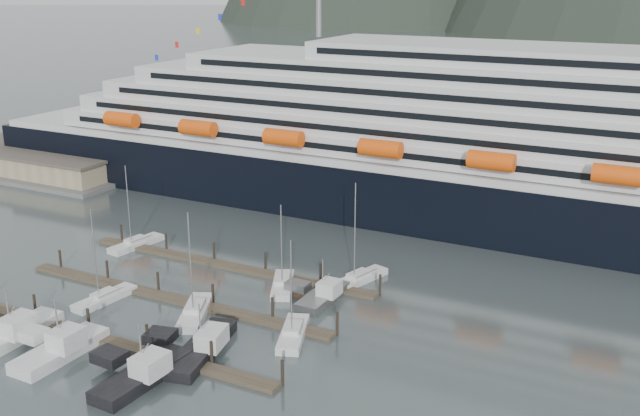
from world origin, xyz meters
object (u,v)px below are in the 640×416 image
at_px(sailboat_c, 195,313).
at_px(trawler_a, 10,334).
at_px(trawler_d, 141,373).
at_px(sailboat_e, 136,244).
at_px(cruise_ship, 532,158).
at_px(sailboat_g, 359,279).
at_px(trawler_b, 59,348).
at_px(sailboat_h, 293,334).
at_px(sailboat_b, 105,298).
at_px(trawler_c, 200,347).
at_px(trawler_e, 322,295).
at_px(sailboat_f, 283,285).
at_px(warehouse, 36,163).

distance_m(sailboat_c, trawler_a, 21.76).
bearing_deg(trawler_d, sailboat_e, 44.37).
xyz_separation_m(cruise_ship, sailboat_e, (-52.64, -38.36, -11.62)).
bearing_deg(trawler_a, cruise_ship, -34.67).
distance_m(sailboat_c, trawler_d, 16.10).
xyz_separation_m(sailboat_g, trawler_b, (-21.19, -34.99, 0.53)).
xyz_separation_m(cruise_ship, sailboat_h, (-15.38, -53.86, -11.61)).
bearing_deg(sailboat_b, trawler_c, -100.00).
distance_m(cruise_ship, sailboat_e, 66.17).
distance_m(trawler_c, trawler_d, 7.99).
xyz_separation_m(cruise_ship, trawler_d, (-24.77, -69.94, -11.11)).
relative_size(sailboat_g, trawler_b, 1.28).
distance_m(sailboat_c, trawler_e, 16.67).
height_order(sailboat_c, sailboat_g, sailboat_g).
bearing_deg(sailboat_g, trawler_d, -178.61).
xyz_separation_m(cruise_ship, sailboat_g, (-15.45, -34.95, -11.61)).
xyz_separation_m(sailboat_g, trawler_c, (-7.38, -27.23, 0.46)).
xyz_separation_m(sailboat_f, trawler_b, (-12.81, -28.14, 0.53)).
xyz_separation_m(sailboat_e, trawler_c, (29.81, -23.82, 0.46)).
distance_m(trawler_a, trawler_c, 23.06).
bearing_deg(sailboat_g, sailboat_f, 145.52).
bearing_deg(trawler_a, sailboat_b, -10.68).
distance_m(warehouse, trawler_d, 96.02).
distance_m(sailboat_b, sailboat_e, 20.66).
bearing_deg(cruise_ship, sailboat_c, -118.23).
bearing_deg(trawler_a, warehouse, 43.06).
relative_size(sailboat_f, trawler_a, 0.95).
height_order(sailboat_e, trawler_b, sailboat_e).
relative_size(cruise_ship, sailboat_e, 15.16).
bearing_deg(sailboat_b, trawler_d, -120.94).
relative_size(sailboat_c, sailboat_f, 1.14).
distance_m(sailboat_c, sailboat_e, 28.40).
relative_size(sailboat_b, sailboat_g, 0.89).
bearing_deg(trawler_e, cruise_ship, -21.15).
bearing_deg(sailboat_c, sailboat_e, 30.53).
bearing_deg(sailboat_f, trawler_b, 129.69).
bearing_deg(sailboat_h, sailboat_e, 46.92).
xyz_separation_m(warehouse, trawler_c, (79.20, -49.24, -1.37)).
xyz_separation_m(sailboat_c, trawler_e, (12.14, 11.41, 0.41)).
relative_size(sailboat_g, trawler_a, 1.11).
bearing_deg(sailboat_g, sailboat_h, -163.49).
height_order(cruise_ship, sailboat_f, cruise_ship).
xyz_separation_m(trawler_a, trawler_b, (7.90, 0.01, 0.03)).
bearing_deg(trawler_b, trawler_a, 90.74).
distance_m(cruise_ship, trawler_d, 75.02).
xyz_separation_m(sailboat_b, sailboat_h, (27.14, 2.51, 0.01)).
xyz_separation_m(sailboat_c, sailboat_e, (-23.39, 16.12, -0.02)).
relative_size(sailboat_g, sailboat_h, 1.15).
relative_size(sailboat_c, sailboat_h, 1.12).
xyz_separation_m(sailboat_e, sailboat_g, (37.19, 3.41, 0.01)).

